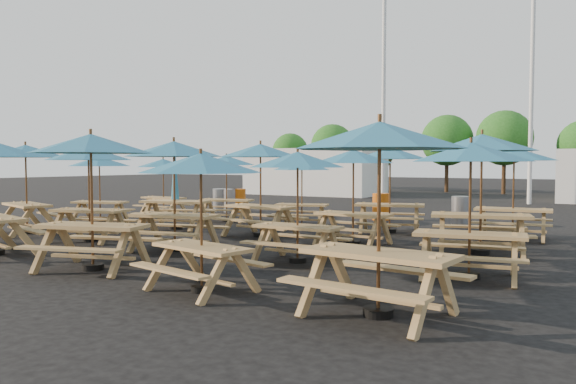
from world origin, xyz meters
The scene contains 32 objects.
ground centered at (0.00, 0.00, 0.00)m, with size 120.00×120.00×0.00m, color black.
picnic_unit_1 centered at (-5.73, -2.89, 2.12)m, with size 2.69×2.69×2.46m.
picnic_unit_2 centered at (-5.92, -0.22, 1.86)m, with size 2.39×2.39×2.16m.
picnic_unit_3 centered at (-5.98, 2.69, 1.81)m, with size 1.85×1.85×2.10m.
picnic_unit_5 centered at (-3.04, -3.00, 2.04)m, with size 2.54×2.54×2.36m.
picnic_unit_6 centered at (-2.98, 0.03, 1.03)m, with size 2.35×2.18×2.50m.
picnic_unit_7 centered at (-2.97, 2.49, 1.89)m, with size 2.38×2.38×2.19m.
picnic_unit_8 centered at (0.08, -5.51, 2.14)m, with size 2.73×2.73×2.48m.
picnic_unit_9 centered at (-0.16, -3.08, 2.10)m, with size 2.52×2.52×2.44m.
picnic_unit_10 centered at (0.13, -0.11, 2.12)m, with size 2.39×2.39×2.46m.
picnic_unit_11 centered at (-0.15, 2.57, 1.75)m, with size 2.23×2.23×2.03m.
picnic_unit_12 centered at (2.89, -5.83, 1.82)m, with size 2.18×2.18×2.11m.
picnic_unit_13 centered at (2.89, -2.94, 1.88)m, with size 1.94×1.94×2.18m.
picnic_unit_14 centered at (2.84, -0.24, 1.96)m, with size 2.12×2.12×2.27m.
picnic_unit_15 centered at (2.74, 2.44, 2.07)m, with size 2.61×2.61×2.40m.
picnic_unit_16 centered at (5.68, -5.74, 2.14)m, with size 2.38×2.38×2.48m.
picnic_unit_17 centered at (6.11, -2.76, 1.99)m, with size 2.34×2.34×2.30m.
picnic_unit_18 centered at (5.72, -0.09, 2.22)m, with size 2.75×2.75×2.57m.
picnic_unit_19 centered at (5.91, 2.76, 2.03)m, with size 2.26×2.26×2.35m.
waste_bin_0 centered at (-5.52, 5.39, 0.45)m, with size 0.56×0.56×0.91m, color gray.
waste_bin_1 centered at (-4.77, 5.64, 0.45)m, with size 0.56×0.56×0.91m, color #C4550B.
waste_bin_2 centered at (-5.00, 5.42, 0.45)m, with size 0.56×0.56×0.91m, color gray.
waste_bin_3 centered at (1.25, 5.52, 0.45)m, with size 0.56×0.56×0.91m, color #C4550B.
waste_bin_4 centered at (3.99, 5.25, 0.45)m, with size 0.56×0.56×0.91m, color gray.
mast_0 centered at (-2.00, 14.00, 6.00)m, with size 0.20×0.20×12.00m, color silver.
mast_1 centered at (4.50, 16.00, 6.00)m, with size 0.20×0.20×12.00m, color silver.
event_tent_0 centered at (-8.00, 18.00, 1.40)m, with size 8.00×4.00×2.80m, color silver.
tree_0 centered at (-14.07, 25.25, 2.83)m, with size 2.80×2.80×4.24m.
tree_1 centered at (-9.74, 23.90, 3.15)m, with size 3.11×3.11×4.72m.
tree_2 centered at (-6.39, 23.65, 2.62)m, with size 2.59×2.59×3.93m.
tree_3 centered at (-1.75, 24.72, 3.41)m, with size 3.36×3.36×5.09m.
tree_4 centered at (1.90, 24.26, 3.46)m, with size 3.41×3.41×5.17m.
Camera 1 is at (8.32, -12.33, 1.95)m, focal length 35.00 mm.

